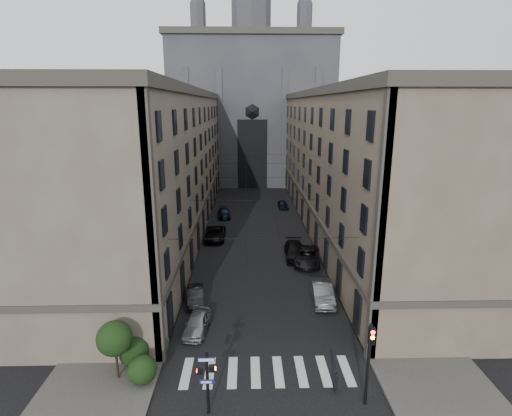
{
  "coord_description": "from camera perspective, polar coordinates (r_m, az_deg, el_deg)",
  "views": [
    {
      "loc": [
        -1.27,
        -17.55,
        17.0
      ],
      "look_at": [
        -0.59,
        10.14,
        9.77
      ],
      "focal_mm": 28.0,
      "sensor_mm": 36.0,
      "label": 1
    }
  ],
  "objects": [
    {
      "name": "pedestrian_signal_left",
      "position": [
        24.15,
        -7.01,
        -22.91
      ],
      "size": [
        1.02,
        0.38,
        4.0
      ],
      "color": "black",
      "rests_on": "ground"
    },
    {
      "name": "sidewalk_right",
      "position": [
        57.38,
        10.5,
        -2.77
      ],
      "size": [
        7.0,
        80.0,
        0.15
      ],
      "primitive_type": "cube",
      "color": "#383533",
      "rests_on": "ground"
    },
    {
      "name": "building_left",
      "position": [
        55.45,
        -14.17,
        6.26
      ],
      "size": [
        13.6,
        60.6,
        18.85
      ],
      "color": "#53493F",
      "rests_on": "ground"
    },
    {
      "name": "tram_wires",
      "position": [
        54.08,
        -0.05,
        4.25
      ],
      "size": [
        14.0,
        60.0,
        0.43
      ],
      "color": "black",
      "rests_on": "ground"
    },
    {
      "name": "zebra_crossing",
      "position": [
        28.26,
        1.56,
        -22.32
      ],
      "size": [
        11.0,
        3.2,
        0.01
      ],
      "primitive_type": "cube",
      "color": "beige",
      "rests_on": "ground"
    },
    {
      "name": "car_left_near",
      "position": [
        32.2,
        -8.4,
        -15.93
      ],
      "size": [
        2.1,
        4.29,
        1.41
      ],
      "primitive_type": "imported",
      "rotation": [
        0.0,
        0.0,
        -0.11
      ],
      "color": "gray",
      "rests_on": "ground"
    },
    {
      "name": "building_right",
      "position": [
        56.06,
        13.9,
        6.36
      ],
      "size": [
        13.6,
        60.6,
        18.85
      ],
      "color": "brown",
      "rests_on": "ground"
    },
    {
      "name": "car_left_midfar",
      "position": [
        51.86,
        -5.88,
        -3.68
      ],
      "size": [
        2.6,
        5.56,
        1.54
      ],
      "primitive_type": "imported",
      "rotation": [
        0.0,
        0.0,
        -0.01
      ],
      "color": "black",
      "rests_on": "ground"
    },
    {
      "name": "car_left_midnear",
      "position": [
        36.32,
        -8.65,
        -12.28
      ],
      "size": [
        1.89,
        4.14,
        1.32
      ],
      "primitive_type": "imported",
      "rotation": [
        0.0,
        0.0,
        0.13
      ],
      "color": "black",
      "rests_on": "ground"
    },
    {
      "name": "sidewalk_left",
      "position": [
        56.91,
        -10.7,
        -2.93
      ],
      "size": [
        7.0,
        80.0,
        0.15
      ],
      "primitive_type": "cube",
      "color": "#383533",
      "rests_on": "ground"
    },
    {
      "name": "car_right_midnear",
      "position": [
        44.37,
        7.28,
        -6.87
      ],
      "size": [
        3.51,
        6.26,
        1.65
      ],
      "primitive_type": "imported",
      "rotation": [
        0.0,
        0.0,
        -0.13
      ],
      "color": "black",
      "rests_on": "ground"
    },
    {
      "name": "car_right_midfar",
      "position": [
        45.73,
        5.58,
        -6.16
      ],
      "size": [
        2.46,
        5.68,
        1.63
      ],
      "primitive_type": "imported",
      "rotation": [
        0.0,
        0.0,
        -0.03
      ],
      "color": "black",
      "rests_on": "ground"
    },
    {
      "name": "shrub_cluster",
      "position": [
        28.2,
        -17.44,
        -18.72
      ],
      "size": [
        3.9,
        4.4,
        3.9
      ],
      "color": "black",
      "rests_on": "sidewalk_left"
    },
    {
      "name": "car_right_far",
      "position": [
        67.08,
        3.85,
        0.5
      ],
      "size": [
        1.65,
        3.86,
        1.3
      ],
      "primitive_type": "imported",
      "rotation": [
        0.0,
        0.0,
        0.03
      ],
      "color": "black",
      "rests_on": "ground"
    },
    {
      "name": "traffic_light_right",
      "position": [
        24.78,
        15.87,
        -19.57
      ],
      "size": [
        0.34,
        0.5,
        5.2
      ],
      "color": "black",
      "rests_on": "ground"
    },
    {
      "name": "car_left_far",
      "position": [
        61.83,
        -4.6,
        -0.73
      ],
      "size": [
        2.35,
        4.76,
        1.33
      ],
      "primitive_type": "imported",
      "rotation": [
        0.0,
        0.0,
        0.11
      ],
      "color": "black",
      "rests_on": "ground"
    },
    {
      "name": "car_right_near",
      "position": [
        36.58,
        9.44,
        -11.83
      ],
      "size": [
        1.98,
        5.06,
        1.64
      ],
      "primitive_type": "imported",
      "rotation": [
        0.0,
        0.0,
        -0.05
      ],
      "color": "slate",
      "rests_on": "ground"
    },
    {
      "name": "gothic_tower",
      "position": [
        92.52,
        -0.65,
        15.13
      ],
      "size": [
        35.0,
        23.0,
        58.0
      ],
      "color": "#2D2D33",
      "rests_on": "ground"
    },
    {
      "name": "pedestrian",
      "position": [
        26.7,
        11.32,
        -23.01
      ],
      "size": [
        0.39,
        0.59,
        1.63
      ],
      "primitive_type": "imported",
      "rotation": [
        0.0,
        0.0,
        1.57
      ],
      "color": "black",
      "rests_on": "ground"
    }
  ]
}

